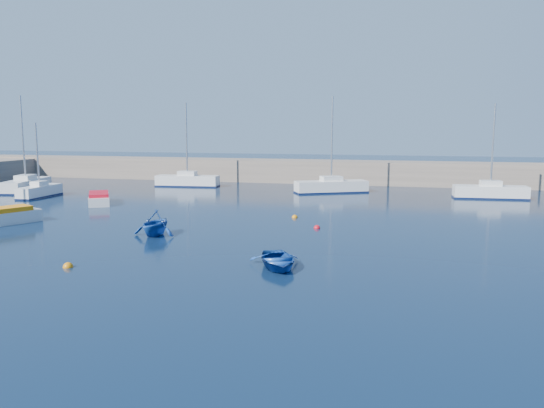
% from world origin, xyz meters
% --- Properties ---
extents(ground, '(220.00, 220.00, 0.00)m').
position_xyz_m(ground, '(0.00, 0.00, 0.00)').
color(ground, '#0C1E37').
rests_on(ground, ground).
extents(back_wall, '(96.00, 4.50, 2.60)m').
position_xyz_m(back_wall, '(0.00, 46.00, 1.30)').
color(back_wall, '#796B5D').
rests_on(back_wall, ground).
extents(sailboat_3, '(1.57, 5.12, 6.91)m').
position_xyz_m(sailboat_3, '(-24.88, 26.36, 0.60)').
color(sailboat_3, silver).
rests_on(sailboat_3, ground).
extents(sailboat_4, '(3.64, 7.65, 9.66)m').
position_xyz_m(sailboat_4, '(-29.55, 30.27, 0.65)').
color(sailboat_4, silver).
rests_on(sailboat_4, ground).
extents(sailboat_5, '(7.04, 2.56, 9.13)m').
position_xyz_m(sailboat_5, '(-15.10, 38.26, 0.67)').
color(sailboat_5, silver).
rests_on(sailboat_5, ground).
extents(sailboat_6, '(7.34, 5.12, 9.48)m').
position_xyz_m(sailboat_6, '(1.12, 36.55, 0.66)').
color(sailboat_6, silver).
rests_on(sailboat_6, ground).
extents(sailboat_7, '(6.57, 2.26, 8.61)m').
position_xyz_m(sailboat_7, '(15.90, 35.76, 0.66)').
color(sailboat_7, silver).
rests_on(sailboat_7, ground).
extents(motorboat_1, '(3.55, 4.92, 1.15)m').
position_xyz_m(motorboat_1, '(-17.96, 13.69, 0.54)').
color(motorboat_1, silver).
rests_on(motorboat_1, ground).
extents(motorboat_2, '(3.90, 4.87, 0.97)m').
position_xyz_m(motorboat_2, '(-17.13, 23.96, 0.46)').
color(motorboat_2, silver).
rests_on(motorboat_2, ground).
extents(dinghy_center, '(3.48, 3.99, 0.69)m').
position_xyz_m(dinghy_center, '(2.66, 7.46, 0.34)').
color(dinghy_center, '#154094').
rests_on(dinghy_center, ground).
extents(dinghy_left, '(2.60, 3.00, 1.56)m').
position_xyz_m(dinghy_left, '(-6.26, 12.79, 0.78)').
color(dinghy_left, '#154094').
rests_on(dinghy_left, ground).
extents(buoy_0, '(0.48, 0.48, 0.48)m').
position_xyz_m(buoy_0, '(-6.88, 5.07, 0.00)').
color(buoy_0, orange).
rests_on(buoy_0, ground).
extents(buoy_1, '(0.43, 0.43, 0.43)m').
position_xyz_m(buoy_1, '(2.86, 17.51, 0.00)').
color(buoy_1, red).
rests_on(buoy_1, ground).
extents(buoy_3, '(0.44, 0.44, 0.44)m').
position_xyz_m(buoy_3, '(0.63, 21.12, 0.00)').
color(buoy_3, orange).
rests_on(buoy_3, ground).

